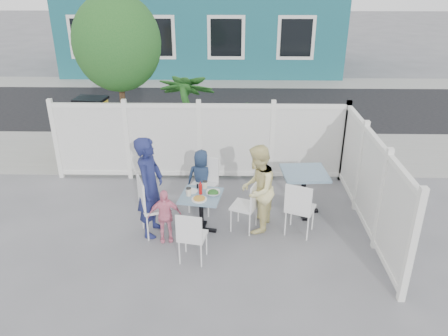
{
  "coord_description": "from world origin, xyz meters",
  "views": [
    {
      "loc": [
        0.75,
        -5.75,
        4.01
      ],
      "look_at": [
        0.62,
        0.83,
        0.97
      ],
      "focal_mm": 35.0,
      "sensor_mm": 36.0,
      "label": 1
    }
  ],
  "objects_px": {
    "man": "(150,187)",
    "woman": "(257,189)",
    "spare_table": "(304,181)",
    "chair_right": "(249,202)",
    "main_table": "(201,203)",
    "chair_left": "(150,202)",
    "boy": "(202,178)",
    "toddler": "(165,216)",
    "chair_back": "(204,180)",
    "utility_cabinet": "(94,125)",
    "chair_near": "(191,234)"
  },
  "relations": [
    {
      "from": "utility_cabinet",
      "to": "woman",
      "type": "xyz_separation_m",
      "value": [
        3.7,
        -3.5,
        0.15
      ]
    },
    {
      "from": "chair_right",
      "to": "utility_cabinet",
      "type": "bearing_deg",
      "value": 66.66
    },
    {
      "from": "utility_cabinet",
      "to": "chair_left",
      "type": "distance_m",
      "value": 4.17
    },
    {
      "from": "boy",
      "to": "toddler",
      "type": "xyz_separation_m",
      "value": [
        -0.51,
        -1.17,
        -0.09
      ]
    },
    {
      "from": "main_table",
      "to": "toddler",
      "type": "xyz_separation_m",
      "value": [
        -0.56,
        -0.29,
        -0.07
      ]
    },
    {
      "from": "spare_table",
      "to": "woman",
      "type": "distance_m",
      "value": 1.02
    },
    {
      "from": "chair_back",
      "to": "chair_right",
      "type": "bearing_deg",
      "value": 158.77
    },
    {
      "from": "chair_left",
      "to": "boy",
      "type": "xyz_separation_m",
      "value": [
        0.77,
        0.99,
        -0.05
      ]
    },
    {
      "from": "utility_cabinet",
      "to": "spare_table",
      "type": "xyz_separation_m",
      "value": [
        4.54,
        -2.95,
        0.02
      ]
    },
    {
      "from": "chair_near",
      "to": "woman",
      "type": "height_order",
      "value": "woman"
    },
    {
      "from": "chair_right",
      "to": "woman",
      "type": "distance_m",
      "value": 0.27
    },
    {
      "from": "chair_back",
      "to": "toddler",
      "type": "distance_m",
      "value": 1.19
    },
    {
      "from": "man",
      "to": "chair_back",
      "type": "bearing_deg",
      "value": -34.08
    },
    {
      "from": "chair_left",
      "to": "chair_right",
      "type": "bearing_deg",
      "value": 73.03
    },
    {
      "from": "spare_table",
      "to": "chair_near",
      "type": "relative_size",
      "value": 0.95
    },
    {
      "from": "man",
      "to": "woman",
      "type": "bearing_deg",
      "value": -74.66
    },
    {
      "from": "utility_cabinet",
      "to": "chair_back",
      "type": "bearing_deg",
      "value": -36.78
    },
    {
      "from": "spare_table",
      "to": "chair_back",
      "type": "height_order",
      "value": "chair_back"
    },
    {
      "from": "chair_left",
      "to": "main_table",
      "type": "bearing_deg",
      "value": 74.85
    },
    {
      "from": "utility_cabinet",
      "to": "toddler",
      "type": "distance_m",
      "value": 4.46
    },
    {
      "from": "spare_table",
      "to": "chair_right",
      "type": "xyz_separation_m",
      "value": [
        -0.98,
        -0.58,
        -0.1
      ]
    },
    {
      "from": "chair_left",
      "to": "toddler",
      "type": "distance_m",
      "value": 0.35
    },
    {
      "from": "boy",
      "to": "toddler",
      "type": "distance_m",
      "value": 1.28
    },
    {
      "from": "chair_near",
      "to": "toddler",
      "type": "distance_m",
      "value": 0.74
    },
    {
      "from": "utility_cabinet",
      "to": "toddler",
      "type": "height_order",
      "value": "utility_cabinet"
    },
    {
      "from": "spare_table",
      "to": "woman",
      "type": "xyz_separation_m",
      "value": [
        -0.84,
        -0.56,
        0.13
      ]
    },
    {
      "from": "main_table",
      "to": "chair_left",
      "type": "distance_m",
      "value": 0.83
    },
    {
      "from": "chair_near",
      "to": "woman",
      "type": "xyz_separation_m",
      "value": [
        0.99,
        0.94,
        0.25
      ]
    },
    {
      "from": "spare_table",
      "to": "toddler",
      "type": "distance_m",
      "value": 2.49
    },
    {
      "from": "chair_right",
      "to": "woman",
      "type": "xyz_separation_m",
      "value": [
        0.14,
        0.03,
        0.23
      ]
    },
    {
      "from": "main_table",
      "to": "woman",
      "type": "height_order",
      "value": "woman"
    },
    {
      "from": "spare_table",
      "to": "chair_near",
      "type": "bearing_deg",
      "value": -140.9
    },
    {
      "from": "chair_near",
      "to": "man",
      "type": "height_order",
      "value": "man"
    },
    {
      "from": "main_table",
      "to": "boy",
      "type": "relative_size",
      "value": 0.68
    },
    {
      "from": "chair_near",
      "to": "toddler",
      "type": "bearing_deg",
      "value": 140.13
    },
    {
      "from": "spare_table",
      "to": "chair_near",
      "type": "height_order",
      "value": "chair_near"
    },
    {
      "from": "chair_left",
      "to": "boy",
      "type": "distance_m",
      "value": 1.25
    },
    {
      "from": "chair_right",
      "to": "toddler",
      "type": "xyz_separation_m",
      "value": [
        -1.33,
        -0.34,
        -0.07
      ]
    },
    {
      "from": "spare_table",
      "to": "toddler",
      "type": "relative_size",
      "value": 0.9
    },
    {
      "from": "utility_cabinet",
      "to": "chair_near",
      "type": "bearing_deg",
      "value": -50.17
    },
    {
      "from": "utility_cabinet",
      "to": "man",
      "type": "distance_m",
      "value": 4.16
    },
    {
      "from": "man",
      "to": "woman",
      "type": "xyz_separation_m",
      "value": [
        1.71,
        0.14,
        -0.09
      ]
    },
    {
      "from": "spare_table",
      "to": "woman",
      "type": "relative_size",
      "value": 0.54
    },
    {
      "from": "chair_near",
      "to": "toddler",
      "type": "xyz_separation_m",
      "value": [
        -0.47,
        0.58,
        -0.04
      ]
    },
    {
      "from": "utility_cabinet",
      "to": "main_table",
      "type": "xyz_separation_m",
      "value": [
        2.79,
        -3.57,
        -0.08
      ]
    },
    {
      "from": "toddler",
      "to": "utility_cabinet",
      "type": "bearing_deg",
      "value": 110.62
    },
    {
      "from": "chair_left",
      "to": "chair_right",
      "type": "distance_m",
      "value": 1.6
    },
    {
      "from": "spare_table",
      "to": "chair_left",
      "type": "height_order",
      "value": "chair_left"
    },
    {
      "from": "chair_left",
      "to": "chair_near",
      "type": "xyz_separation_m",
      "value": [
        0.73,
        -0.76,
        -0.09
      ]
    },
    {
      "from": "utility_cabinet",
      "to": "man",
      "type": "xyz_separation_m",
      "value": [
        1.99,
        -3.64,
        0.24
      ]
    }
  ]
}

